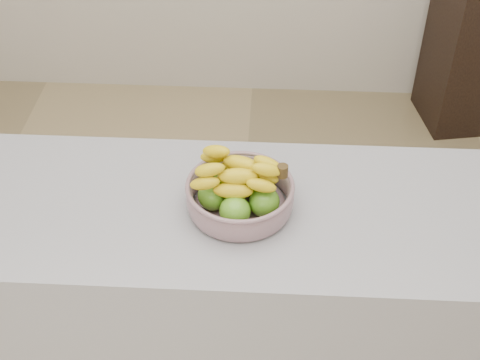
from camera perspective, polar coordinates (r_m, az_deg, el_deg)
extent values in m
cube|color=#95969D|center=(2.18, -0.98, -11.03)|extent=(2.00, 0.60, 0.90)
cylinder|color=#8896A3|center=(1.84, 0.00, -2.23)|extent=(0.25, 0.25, 0.01)
torus|color=#8896A3|center=(1.79, 0.00, -0.48)|extent=(0.30, 0.30, 0.01)
sphere|color=#388316|center=(1.76, -0.44, -2.68)|extent=(0.08, 0.08, 0.08)
sphere|color=#388316|center=(1.78, 2.07, -1.86)|extent=(0.08, 0.08, 0.08)
sphere|color=#388316|center=(1.85, 1.65, -0.07)|extent=(0.08, 0.08, 0.08)
sphere|color=#388316|center=(1.86, -0.97, 0.24)|extent=(0.08, 0.08, 0.08)
sphere|color=#388316|center=(1.80, -2.31, -1.31)|extent=(0.08, 0.08, 0.08)
ellipsoid|color=#FFF315|center=(1.74, -0.60, -0.91)|extent=(0.19, 0.04, 0.04)
ellipsoid|color=#FFF315|center=(1.78, -0.31, 0.08)|extent=(0.19, 0.07, 0.04)
ellipsoid|color=#FFF315|center=(1.81, -0.03, 1.02)|extent=(0.19, 0.09, 0.04)
ellipsoid|color=#FFF315|center=(1.74, -0.15, 0.34)|extent=(0.19, 0.05, 0.04)
ellipsoid|color=#FFF315|center=(1.78, 0.15, 1.38)|extent=(0.19, 0.10, 0.04)
cylinder|color=#392912|center=(1.74, 3.65, 0.78)|extent=(0.03, 0.03, 0.03)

